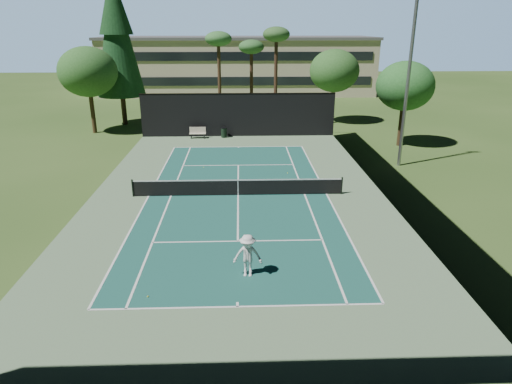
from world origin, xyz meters
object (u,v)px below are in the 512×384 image
Objects in this scene: tennis_ball_c at (287,173)px; trash_bin at (224,132)px; tennis_net at (238,187)px; tennis_ball_b at (222,187)px; tennis_ball_a at (148,296)px; player at (248,256)px; park_bench at (198,132)px; tennis_ball_d at (204,167)px.

tennis_ball_c is 12.24m from trash_bin.
tennis_net is 15.58m from trash_bin.
tennis_ball_b is at bearing 124.43° from tennis_net.
tennis_ball_c is (6.93, 15.39, 0.00)m from tennis_ball_a.
player reaches higher than tennis_net.
tennis_ball_c is (3.05, 13.89, -0.89)m from player.
tennis_net is at bearing -55.57° from tennis_ball_b.
tennis_ball_c is 0.05× the size of park_bench.
tennis_ball_d is at bearing 113.28° from tennis_net.
tennis_ball_c is at bearing -66.77° from trash_bin.
player is 1.97× the size of trash_bin.
tennis_ball_c is 6.26m from tennis_ball_d.
tennis_net reaches higher than park_bench.
tennis_net is 9.63m from player.
tennis_ball_b is (2.39, 12.65, -0.00)m from tennis_ball_a.
tennis_ball_c reaches higher than tennis_ball_a.
tennis_ball_c is at bearing -15.43° from tennis_ball_d.
player is (0.43, -9.61, 0.37)m from tennis_net.
player is 15.87m from tennis_ball_d.
tennis_ball_a reaches higher than tennis_ball_b.
park_bench is at bearing 103.80° from tennis_net.
player is at bearing -82.41° from tennis_ball_b.
tennis_ball_c is at bearing 31.03° from tennis_ball_b.
tennis_ball_b is 14.08m from park_bench.
tennis_ball_a is 12.88m from tennis_ball_b.
player is 27.34× the size of tennis_ball_b.
tennis_ball_d is at bearing 164.57° from tennis_ball_c.
player is at bearing 21.09° from tennis_ball_a.
park_bench reaches higher than trash_bin.
tennis_ball_a is 17.07m from tennis_ball_d.
tennis_net is 168.10× the size of tennis_ball_c.
tennis_ball_c is 13.25m from park_bench.
player is at bearing -80.46° from park_bench.
tennis_ball_a is at bearing -107.24° from tennis_net.
tennis_net is 6.92× the size of player.
trash_bin is at bearing 113.23° from tennis_ball_c.
park_bench reaches higher than tennis_ball_c.
tennis_ball_c is 1.16× the size of tennis_ball_d.
tennis_ball_b is at bearing -88.83° from trash_bin.
trash_bin reaches higher than tennis_ball_d.
tennis_ball_b is 0.05× the size of park_bench.
trash_bin is (-1.77, 25.13, -0.45)m from player.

